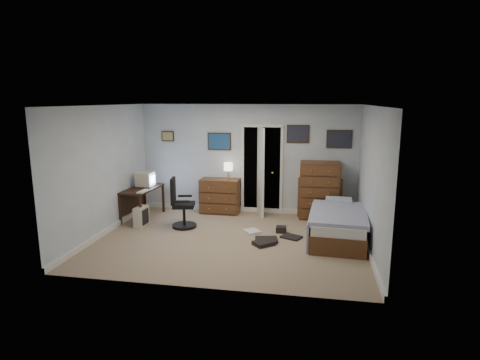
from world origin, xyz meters
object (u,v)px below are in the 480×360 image
tall_dresser (320,190)px  bed (337,224)px  computer_desk (139,195)px  low_dresser (220,196)px  office_chair (181,208)px

tall_dresser → bed: size_ratio=0.65×
computer_desk → bed: bearing=-4.9°
tall_dresser → low_dresser: bearing=179.4°
low_dresser → tall_dresser: tall_dresser is taller
low_dresser → bed: (2.58, -1.37, -0.11)m
office_chair → low_dresser: size_ratio=1.16×
office_chair → tall_dresser: (2.81, 1.18, 0.23)m
bed → office_chair: bearing=-179.7°
computer_desk → tall_dresser: 4.01m
computer_desk → tall_dresser: bearing=13.7°
office_chair → bed: 3.14m
computer_desk → bed: (4.27, -0.66, -0.23)m
bed → low_dresser: bearing=155.5°
computer_desk → bed: computer_desk is taller
computer_desk → low_dresser: 1.83m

